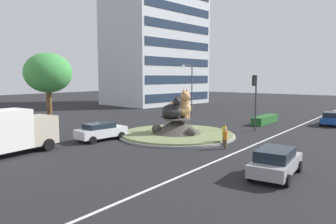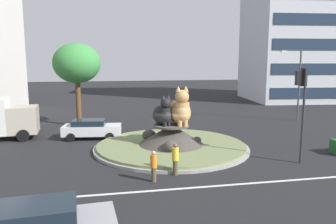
# 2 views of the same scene
# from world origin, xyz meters

# --- Properties ---
(ground_plane) EXTENTS (160.00, 160.00, 0.00)m
(ground_plane) POSITION_xyz_m (0.00, 0.00, 0.00)
(ground_plane) COLOR black
(lane_centreline) EXTENTS (112.00, 0.20, 0.01)m
(lane_centreline) POSITION_xyz_m (0.00, -7.14, 0.00)
(lane_centreline) COLOR silver
(lane_centreline) RESTS_ON ground
(roundabout_island) EXTENTS (10.55, 10.55, 1.66)m
(roundabout_island) POSITION_xyz_m (-0.01, -0.00, 0.53)
(roundabout_island) COLOR gray
(roundabout_island) RESTS_ON ground
(cat_statue_black) EXTENTS (1.67, 2.28, 2.09)m
(cat_statue_black) POSITION_xyz_m (-0.56, 0.07, 2.43)
(cat_statue_black) COLOR black
(cat_statue_black) RESTS_ON roundabout_island
(cat_statue_calico) EXTENTS (1.70, 2.72, 2.68)m
(cat_statue_calico) POSITION_xyz_m (0.61, 0.00, 2.64)
(cat_statue_calico) COLOR tan
(cat_statue_calico) RESTS_ON roundabout_island
(traffic_light_mast) EXTENTS (0.78, 0.47, 5.57)m
(traffic_light_mast) POSITION_xyz_m (6.73, -4.57, 4.05)
(traffic_light_mast) COLOR #2D2D33
(traffic_light_mast) RESTS_ON ground
(office_tower) EXTENTS (20.07, 14.70, 26.20)m
(office_tower) POSITION_xyz_m (27.11, 24.70, 13.10)
(office_tower) COLOR silver
(office_tower) RESTS_ON ground
(clipped_hedge_strip) EXTENTS (5.40, 1.20, 0.90)m
(clipped_hedge_strip) POSITION_xyz_m (12.74, -3.47, 0.45)
(clipped_hedge_strip) COLOR #235B28
(clipped_hedge_strip) RESTS_ON ground
(broadleaf_tree_behind_island) EXTENTS (4.26, 4.26, 7.58)m
(broadleaf_tree_behind_island) POSITION_xyz_m (-6.78, 9.56, 5.72)
(broadleaf_tree_behind_island) COLOR brown
(broadleaf_tree_behind_island) RESTS_ON ground
(streetlight_arm) EXTENTS (1.99, 0.58, 7.09)m
(streetlight_arm) POSITION_xyz_m (14.31, 7.87, 4.11)
(streetlight_arm) COLOR #4C4C51
(streetlight_arm) RESTS_ON ground
(pedestrian_orange_shirt) EXTENTS (0.34, 0.34, 1.58)m
(pedestrian_orange_shirt) POSITION_xyz_m (-2.12, -5.99, 0.83)
(pedestrian_orange_shirt) COLOR brown
(pedestrian_orange_shirt) RESTS_ON ground
(pedestrian_yellow_shirt) EXTENTS (0.35, 0.35, 1.71)m
(pedestrian_yellow_shirt) POSITION_xyz_m (-0.87, -5.24, 0.90)
(pedestrian_yellow_shirt) COLOR brown
(pedestrian_yellow_shirt) RESTS_ON ground
(sedan_on_far_lane) EXTENTS (4.65, 2.39, 1.56)m
(sedan_on_far_lane) POSITION_xyz_m (-6.49, -11.26, 0.81)
(sedan_on_far_lane) COLOR #99999E
(sedan_on_far_lane) RESTS_ON ground
(hatchback_near_shophouse) EXTENTS (4.55, 2.40, 1.49)m
(hatchback_near_shophouse) POSITION_xyz_m (-5.47, 4.06, 0.79)
(hatchback_near_shophouse) COLOR silver
(hatchback_near_shophouse) RESTS_ON ground
(parked_car_right) EXTENTS (4.25, 2.25, 1.51)m
(parked_car_right) POSITION_xyz_m (15.85, -10.00, 0.79)
(parked_car_right) COLOR #19479E
(parked_car_right) RESTS_ON ground
(delivery_box_truck) EXTENTS (7.17, 3.00, 3.17)m
(delivery_box_truck) POSITION_xyz_m (-13.25, 4.99, 1.70)
(delivery_box_truck) COLOR #B7AD99
(delivery_box_truck) RESTS_ON ground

